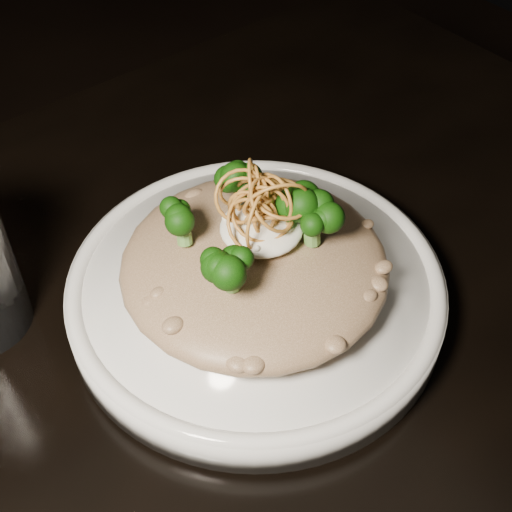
{
  "coord_description": "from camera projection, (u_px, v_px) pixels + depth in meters",
  "views": [
    {
      "loc": [
        -0.13,
        -0.23,
        1.18
      ],
      "look_at": [
        0.1,
        0.05,
        0.81
      ],
      "focal_mm": 50.0,
      "sensor_mm": 36.0,
      "label": 1
    }
  ],
  "objects": [
    {
      "name": "table",
      "position": [
        196.0,
        472.0,
        0.55
      ],
      "size": [
        1.1,
        0.8,
        0.75
      ],
      "color": "black",
      "rests_on": "ground"
    },
    {
      "name": "shallots",
      "position": [
        258.0,
        199.0,
        0.49
      ],
      "size": [
        0.05,
        0.05,
        0.03
      ],
      "primitive_type": null,
      "color": "brown",
      "rests_on": "cheese"
    },
    {
      "name": "broccoli",
      "position": [
        248.0,
        217.0,
        0.49
      ],
      "size": [
        0.12,
        0.12,
        0.04
      ],
      "primitive_type": null,
      "color": "black",
      "rests_on": "risotto"
    },
    {
      "name": "risotto",
      "position": [
        254.0,
        264.0,
        0.52
      ],
      "size": [
        0.2,
        0.2,
        0.04
      ],
      "primitive_type": "ellipsoid",
      "color": "brown",
      "rests_on": "plate"
    },
    {
      "name": "plate",
      "position": [
        256.0,
        292.0,
        0.55
      ],
      "size": [
        0.29,
        0.29,
        0.03
      ],
      "primitive_type": "cylinder",
      "color": "silver",
      "rests_on": "table"
    },
    {
      "name": "cheese",
      "position": [
        261.0,
        228.0,
        0.5
      ],
      "size": [
        0.06,
        0.06,
        0.02
      ],
      "primitive_type": "ellipsoid",
      "color": "white",
      "rests_on": "risotto"
    }
  ]
}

